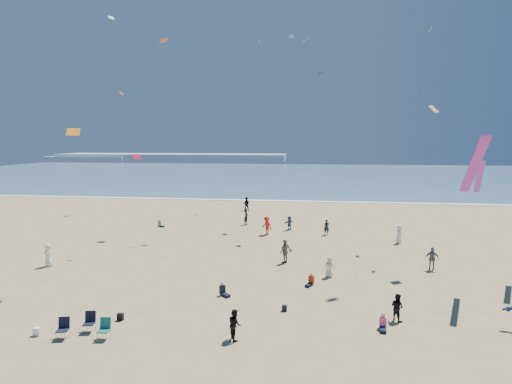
# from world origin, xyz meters

# --- Properties ---
(ground) EXTENTS (220.00, 220.00, 0.00)m
(ground) POSITION_xyz_m (0.00, 0.00, 0.00)
(ground) COLOR tan
(ground) RESTS_ON ground
(ocean) EXTENTS (220.00, 100.00, 0.06)m
(ocean) POSITION_xyz_m (0.00, 95.00, 0.03)
(ocean) COLOR #476B84
(ocean) RESTS_ON ground
(surf_line) EXTENTS (220.00, 1.20, 0.08)m
(surf_line) POSITION_xyz_m (0.00, 45.00, 0.04)
(surf_line) COLOR white
(surf_line) RESTS_ON ground
(headland_far) EXTENTS (110.00, 20.00, 3.20)m
(headland_far) POSITION_xyz_m (-60.00, 170.00, 1.60)
(headland_far) COLOR #7A8EA8
(headland_far) RESTS_ON ground
(headland_near) EXTENTS (40.00, 14.00, 2.00)m
(headland_near) POSITION_xyz_m (-100.00, 165.00, 1.00)
(headland_near) COLOR #7A8EA8
(headland_near) RESTS_ON ground
(standing_flyers) EXTENTS (31.59, 36.11, 1.93)m
(standing_flyers) POSITION_xyz_m (4.79, 16.18, 0.87)
(standing_flyers) COLOR black
(standing_flyers) RESTS_ON ground
(seated_group) EXTENTS (20.98, 32.41, 0.84)m
(seated_group) POSITION_xyz_m (1.55, 6.61, 0.42)
(seated_group) COLOR white
(seated_group) RESTS_ON ground
(chair_cluster) EXTENTS (2.69, 1.51, 1.00)m
(chair_cluster) POSITION_xyz_m (-5.34, -0.36, 0.50)
(chair_cluster) COLOR black
(chair_cluster) RESTS_ON ground
(white_tote) EXTENTS (0.35, 0.20, 0.40)m
(white_tote) POSITION_xyz_m (-7.77, -0.55, 0.20)
(white_tote) COLOR white
(white_tote) RESTS_ON ground
(black_backpack) EXTENTS (0.30, 0.22, 0.38)m
(black_backpack) POSITION_xyz_m (-4.47, 1.56, 0.19)
(black_backpack) COLOR black
(black_backpack) RESTS_ON ground
(navy_bag) EXTENTS (0.28, 0.18, 0.34)m
(navy_bag) POSITION_xyz_m (4.15, 3.84, 0.17)
(navy_bag) COLOR black
(navy_bag) RESTS_ON ground
(kites_aloft) EXTENTS (40.64, 45.83, 29.56)m
(kites_aloft) POSITION_xyz_m (9.02, 13.92, 14.21)
(kites_aloft) COLOR silver
(kites_aloft) RESTS_ON ground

